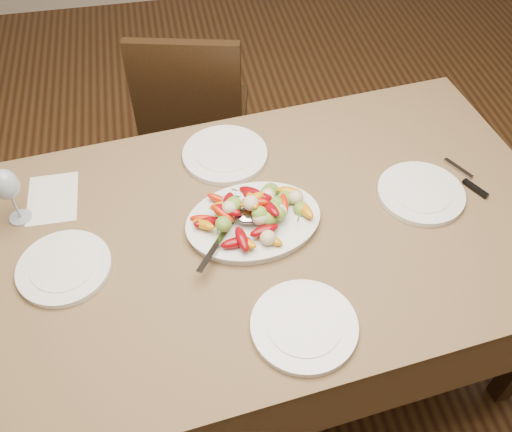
{
  "coord_description": "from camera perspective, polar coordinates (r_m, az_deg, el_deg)",
  "views": [
    {
      "loc": [
        -0.44,
        -0.93,
        2.04
      ],
      "look_at": [
        -0.23,
        0.12,
        0.82
      ],
      "focal_mm": 40.0,
      "sensor_mm": 36.0,
      "label": 1
    }
  ],
  "objects": [
    {
      "name": "menu_card",
      "position": [
        1.87,
        -19.68,
        1.67
      ],
      "size": [
        0.15,
        0.21,
        0.0
      ],
      "primitive_type": "cube",
      "rotation": [
        0.0,
        0.0,
        -0.01
      ],
      "color": "silver",
      "rests_on": "dining_table"
    },
    {
      "name": "table_knife",
      "position": [
        1.93,
        20.37,
        3.43
      ],
      "size": [
        0.11,
        0.19,
        0.01
      ],
      "primitive_type": null,
      "rotation": [
        0.0,
        0.0,
        0.47
      ],
      "color": "#9EA0A8",
      "rests_on": "dining_table"
    },
    {
      "name": "dining_table",
      "position": [
        1.98,
        0.0,
        -8.46
      ],
      "size": [
        1.94,
        1.22,
        0.76
      ],
      "primitive_type": "cube",
      "rotation": [
        0.0,
        0.0,
        0.1
      ],
      "color": "brown",
      "rests_on": "ground"
    },
    {
      "name": "roasted_vegetables",
      "position": [
        1.63,
        -0.27,
        0.63
      ],
      "size": [
        0.34,
        0.25,
        0.09
      ],
      "primitive_type": null,
      "rotation": [
        0.0,
        0.0,
        0.1
      ],
      "color": "#730409",
      "rests_on": "serving_platter"
    },
    {
      "name": "serving_platter",
      "position": [
        1.68,
        -0.26,
        -0.67
      ],
      "size": [
        0.42,
        0.33,
        0.02
      ],
      "primitive_type": "ellipsoid",
      "rotation": [
        0.0,
        0.0,
        0.1
      ],
      "color": "white",
      "rests_on": "dining_table"
    },
    {
      "name": "serving_spoon",
      "position": [
        1.61,
        -2.09,
        -1.29
      ],
      "size": [
        0.27,
        0.2,
        0.03
      ],
      "primitive_type": null,
      "rotation": [
        0.0,
        0.0,
        -0.58
      ],
      "color": "#9EA0A8",
      "rests_on": "serving_platter"
    },
    {
      "name": "plate_left",
      "position": [
        1.67,
        -18.63,
        -4.93
      ],
      "size": [
        0.26,
        0.26,
        0.02
      ],
      "primitive_type": "cylinder",
      "color": "white",
      "rests_on": "dining_table"
    },
    {
      "name": "plate_far",
      "position": [
        1.89,
        -3.12,
        6.17
      ],
      "size": [
        0.28,
        0.28,
        0.02
      ],
      "primitive_type": "cylinder",
      "color": "white",
      "rests_on": "dining_table"
    },
    {
      "name": "chair_far",
      "position": [
        2.53,
        -5.92,
        10.01
      ],
      "size": [
        0.51,
        0.51,
        0.95
      ],
      "primitive_type": null,
      "rotation": [
        0.0,
        0.0,
        2.9
      ],
      "color": "black",
      "rests_on": "ground"
    },
    {
      "name": "floor",
      "position": [
        2.29,
        6.57,
        -15.23
      ],
      "size": [
        6.0,
        6.0,
        0.0
      ],
      "primitive_type": "plane",
      "color": "#3E2512",
      "rests_on": "ground"
    },
    {
      "name": "plate_near",
      "position": [
        1.48,
        4.83,
        -10.92
      ],
      "size": [
        0.28,
        0.28,
        0.02
      ],
      "primitive_type": "cylinder",
      "color": "white",
      "rests_on": "dining_table"
    },
    {
      "name": "wine_glass",
      "position": [
        1.77,
        -23.38,
        1.97
      ],
      "size": [
        0.08,
        0.08,
        0.2
      ],
      "primitive_type": null,
      "color": "#8C99A5",
      "rests_on": "dining_table"
    },
    {
      "name": "plate_right",
      "position": [
        1.83,
        16.16,
        2.19
      ],
      "size": [
        0.27,
        0.27,
        0.02
      ],
      "primitive_type": "cylinder",
      "color": "white",
      "rests_on": "dining_table"
    }
  ]
}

